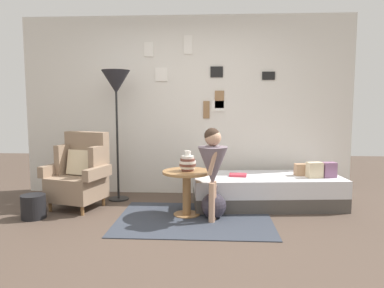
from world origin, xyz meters
The scene contains 15 objects.
ground_plane centered at (0.00, 0.00, 0.00)m, with size 12.00×12.00×0.00m, color #4C3D33.
gallery_wall centered at (0.00, 1.95, 1.30)m, with size 4.80×0.12×2.60m.
rug centered at (0.19, 0.66, 0.01)m, with size 1.78×1.31×0.01m, color #333842.
armchair centered at (-1.31, 1.09, 0.44)m, with size 0.86×0.74×0.97m.
daybed centered at (1.11, 1.30, 0.20)m, with size 1.97×0.97×0.40m.
pillow_head centered at (1.89, 1.24, 0.50)m, with size 0.16×0.12×0.19m, color gray.
pillow_mid centered at (1.70, 1.21, 0.50)m, with size 0.19×0.12×0.20m, color beige.
pillow_back centered at (1.59, 1.34, 0.48)m, with size 0.21×0.12×0.15m, color tan.
side_table centered at (0.09, 0.81, 0.39)m, with size 0.58×0.58×0.54m.
vase_striped centered at (0.11, 0.81, 0.64)m, with size 0.20×0.20×0.24m.
floor_lamp centered at (-0.91, 1.48, 1.56)m, with size 0.39×0.39×1.79m.
person_child centered at (0.40, 0.60, 0.68)m, with size 0.34×0.34×1.07m.
book_on_daybed centered at (0.73, 1.24, 0.42)m, with size 0.22×0.16×0.03m, color #CA3648.
demijohn_near centered at (0.42, 0.72, 0.15)m, with size 0.30×0.30×0.38m.
magazine_basket centered at (-1.69, 0.60, 0.14)m, with size 0.28×0.28×0.28m, color black.
Camera 1 is at (0.40, -3.40, 1.34)m, focal length 33.78 mm.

